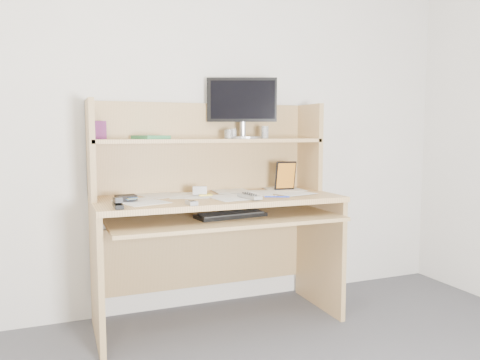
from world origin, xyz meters
name	(u,v)px	position (x,y,z in m)	size (l,w,h in m)	color
back_wall	(201,112)	(0.00, 1.80, 1.25)	(3.60, 0.04, 2.50)	silver
desk	(213,204)	(0.00, 1.56, 0.69)	(1.40, 0.70, 1.30)	tan
paper_clutter	(218,196)	(0.00, 1.48, 0.75)	(1.32, 0.54, 0.01)	white
keyboard	(231,215)	(0.03, 1.34, 0.66)	(0.41, 0.19, 0.03)	black
tv_remote	(249,196)	(0.13, 1.32, 0.77)	(0.05, 0.19, 0.02)	gray
flip_phone	(191,202)	(-0.23, 1.22, 0.77)	(0.04, 0.08, 0.02)	#A9A9AB
stapler	(118,202)	(-0.59, 1.27, 0.78)	(0.04, 0.15, 0.05)	black
wallet	(126,198)	(-0.52, 1.49, 0.77)	(0.10, 0.09, 0.03)	black
sticky_note_pad	(205,195)	(-0.06, 1.54, 0.76)	(0.08, 0.08, 0.01)	#F5F040
digital_camera	(200,190)	(-0.09, 1.55, 0.78)	(0.08, 0.03, 0.05)	#AEAEB0
game_case	(285,176)	(0.48, 1.57, 0.85)	(0.13, 0.01, 0.18)	black
blue_pen	(277,197)	(0.28, 1.27, 0.76)	(0.01, 0.01, 0.14)	#162DAB
card_box	(100,130)	(-0.63, 1.68, 1.13)	(0.07, 0.02, 0.10)	maroon
shelf_book	(151,137)	(-0.35, 1.64, 1.09)	(0.15, 0.21, 0.02)	#368744
chip_stack_a	(229,134)	(0.11, 1.60, 1.11)	(0.04, 0.04, 0.06)	black
chip_stack_b	(233,134)	(0.14, 1.61, 1.11)	(0.04, 0.04, 0.06)	white
chip_stack_c	(228,134)	(0.12, 1.62, 1.11)	(0.04, 0.04, 0.05)	black
chip_stack_d	(265,132)	(0.35, 1.59, 1.12)	(0.04, 0.04, 0.08)	white
monitor	(242,106)	(0.22, 1.66, 1.28)	(0.41, 0.23, 0.38)	#A0A0A4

